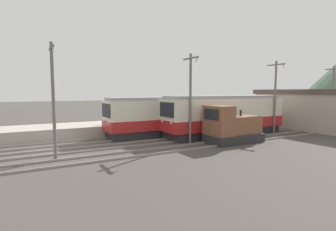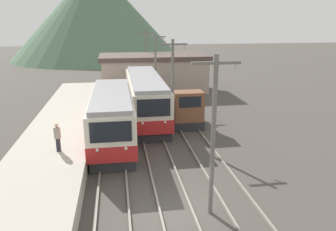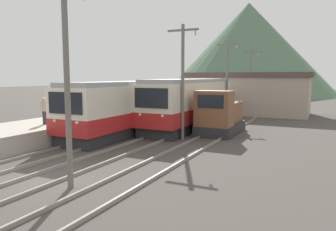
# 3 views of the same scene
# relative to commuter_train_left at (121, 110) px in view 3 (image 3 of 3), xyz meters

# --- Properties ---
(ground_plane) EXTENTS (200.00, 200.00, 0.00)m
(ground_plane) POSITION_rel_commuter_train_left_xyz_m (2.60, -9.36, -1.66)
(ground_plane) COLOR #47423D
(track_center) EXTENTS (1.54, 60.00, 0.14)m
(track_center) POSITION_rel_commuter_train_left_xyz_m (2.80, -9.36, -1.59)
(track_center) COLOR gray
(track_center) RESTS_ON ground
(track_right) EXTENTS (1.54, 60.00, 0.14)m
(track_right) POSITION_rel_commuter_train_left_xyz_m (5.80, -9.36, -1.59)
(track_right) COLOR gray
(track_right) RESTS_ON ground
(commuter_train_left) EXTENTS (2.84, 10.50, 3.58)m
(commuter_train_left) POSITION_rel_commuter_train_left_xyz_m (0.00, 0.00, 0.00)
(commuter_train_left) COLOR #28282B
(commuter_train_left) RESTS_ON ground
(commuter_train_center) EXTENTS (2.84, 12.68, 3.71)m
(commuter_train_center) POSITION_rel_commuter_train_left_xyz_m (2.80, 5.30, 0.06)
(commuter_train_center) COLOR #28282B
(commuter_train_center) RESTS_ON ground
(shunting_locomotive) EXTENTS (2.40, 4.64, 3.00)m
(shunting_locomotive) POSITION_rel_commuter_train_left_xyz_m (5.80, 3.27, -0.46)
(shunting_locomotive) COLOR #28282B
(shunting_locomotive) RESTS_ON ground
(catenary_mast_near) EXTENTS (2.00, 0.20, 7.02)m
(catenary_mast_near) POSITION_rel_commuter_train_left_xyz_m (4.31, -9.63, 2.17)
(catenary_mast_near) COLOR slate
(catenary_mast_near) RESTS_ON ground
(catenary_mast_mid) EXTENTS (2.00, 0.20, 7.02)m
(catenary_mast_mid) POSITION_rel_commuter_train_left_xyz_m (4.31, 0.32, 2.17)
(catenary_mast_mid) COLOR slate
(catenary_mast_mid) RESTS_ON ground
(catenary_mast_far) EXTENTS (2.00, 0.20, 7.02)m
(catenary_mast_far) POSITION_rel_commuter_train_left_xyz_m (4.31, 10.28, 2.17)
(catenary_mast_far) COLOR slate
(catenary_mast_far) RESTS_ON ground
(catenary_mast_distant) EXTENTS (2.00, 0.20, 7.02)m
(catenary_mast_distant) POSITION_rel_commuter_train_left_xyz_m (4.31, 20.23, 2.17)
(catenary_mast_distant) COLOR slate
(catenary_mast_distant) RESTS_ON ground
(person_on_platform) EXTENTS (0.38, 0.38, 1.67)m
(person_on_platform) POSITION_rel_commuter_train_left_xyz_m (-3.03, -3.73, 0.26)
(person_on_platform) COLOR #282833
(person_on_platform) RESTS_ON platform_left
(station_building) EXTENTS (12.60, 6.30, 4.31)m
(station_building) POSITION_rel_commuter_train_left_xyz_m (4.85, 16.64, 0.51)
(station_building) COLOR #AD9E8E
(station_building) RESTS_ON ground
(mountain_backdrop) EXTENTS (36.34, 36.34, 19.32)m
(mountain_backdrop) POSITION_rel_commuter_train_left_xyz_m (-3.25, 53.02, 8.00)
(mountain_backdrop) COLOR #517056
(mountain_backdrop) RESTS_ON ground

